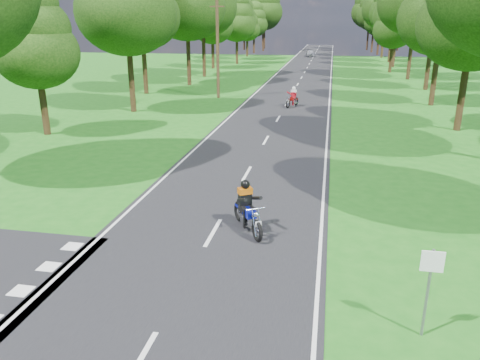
# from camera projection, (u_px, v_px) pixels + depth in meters

# --- Properties ---
(ground) EXTENTS (160.00, 160.00, 0.00)m
(ground) POSITION_uv_depth(u_px,v_px,m) (195.00, 264.00, 12.66)
(ground) COLOR #195B15
(ground) RESTS_ON ground
(main_road) EXTENTS (7.00, 140.00, 0.02)m
(main_road) POSITION_uv_depth(u_px,v_px,m) (305.00, 72.00, 59.11)
(main_road) COLOR black
(main_road) RESTS_ON ground
(road_markings) EXTENTS (7.40, 140.00, 0.01)m
(road_markings) POSITION_uv_depth(u_px,v_px,m) (303.00, 74.00, 57.39)
(road_markings) COLOR silver
(road_markings) RESTS_ON main_road
(treeline) EXTENTS (40.00, 115.35, 14.78)m
(treeline) POSITION_uv_depth(u_px,v_px,m) (322.00, 5.00, 65.53)
(treeline) COLOR black
(treeline) RESTS_ON ground
(telegraph_pole) EXTENTS (1.20, 0.26, 8.00)m
(telegraph_pole) POSITION_uv_depth(u_px,v_px,m) (218.00, 48.00, 38.42)
(telegraph_pole) COLOR #382616
(telegraph_pole) RESTS_ON ground
(road_sign) EXTENTS (0.45, 0.07, 2.00)m
(road_sign) POSITION_uv_depth(u_px,v_px,m) (430.00, 279.00, 9.38)
(road_sign) COLOR slate
(road_sign) RESTS_ON ground
(rider_near_blue) EXTENTS (1.54, 1.99, 1.61)m
(rider_near_blue) POSITION_uv_depth(u_px,v_px,m) (248.00, 207.00, 14.40)
(rider_near_blue) COLOR #0D1695
(rider_near_blue) RESTS_ON main_road
(rider_far_red) EXTENTS (1.18, 1.90, 1.50)m
(rider_far_red) POSITION_uv_depth(u_px,v_px,m) (292.00, 97.00, 35.31)
(rider_far_red) COLOR #990F0B
(rider_far_red) RESTS_ON main_road
(distant_car) EXTENTS (1.76, 3.69, 1.22)m
(distant_car) POSITION_uv_depth(u_px,v_px,m) (310.00, 53.00, 83.99)
(distant_car) COLOR #B1B3B8
(distant_car) RESTS_ON main_road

